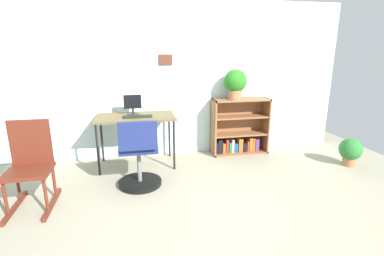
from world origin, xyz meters
TOP-DOWN VIEW (x-y plane):
  - ground_plane at (0.00, 0.00)m, footprint 6.24×6.24m
  - wall_back at (-0.00, 2.15)m, footprint 5.20×0.12m
  - desk at (-0.66, 1.73)m, footprint 1.07×0.60m
  - monitor at (-0.69, 1.81)m, footprint 0.24×0.16m
  - keyboard at (-0.63, 1.64)m, footprint 0.39×0.12m
  - office_chair at (-0.65, 1.03)m, footprint 0.52×0.55m
  - rocking_chair at (-1.75, 0.85)m, footprint 0.42×0.64m
  - bookshelf_low at (0.93, 1.96)m, footprint 0.89×0.30m
  - potted_plant_on_shelf at (0.83, 1.90)m, footprint 0.34×0.34m
  - potted_plant_floor at (2.29, 1.11)m, footprint 0.31×0.31m

SIDE VIEW (x-z plane):
  - ground_plane at x=0.00m, z-range 0.00..0.00m
  - potted_plant_floor at x=2.29m, z-range 0.02..0.42m
  - office_chair at x=-0.65m, z-range -0.05..0.80m
  - bookshelf_low at x=0.93m, z-range -0.06..0.81m
  - rocking_chair at x=-1.75m, z-range 0.00..0.90m
  - desk at x=-0.66m, z-range 0.30..1.02m
  - keyboard at x=-0.63m, z-range 0.72..0.74m
  - monitor at x=-0.69m, z-range 0.72..1.00m
  - potted_plant_on_shelf at x=0.83m, z-range 0.90..1.34m
  - wall_back at x=0.00m, z-range 0.00..2.31m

